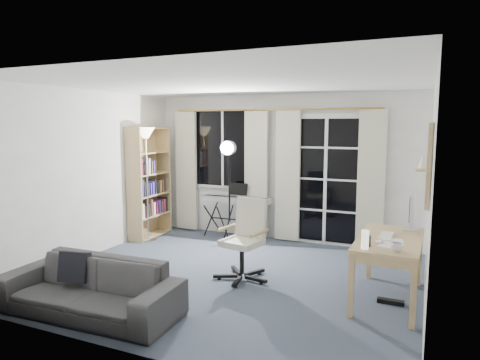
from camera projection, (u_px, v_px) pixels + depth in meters
name	position (u px, v px, depth m)	size (l,w,h in m)	color
floor	(230.00, 277.00, 5.40)	(4.50, 4.00, 0.02)	#394453
window	(224.00, 148.00, 7.42)	(1.20, 0.08, 1.40)	white
french_door	(326.00, 181.00, 6.76)	(1.32, 0.09, 2.11)	white
curtains	(271.00, 174.00, 7.02)	(3.60, 0.07, 2.13)	gold
bookshelf	(147.00, 185.00, 7.24)	(0.31, 0.87, 1.87)	tan
torchiere_lamp	(146.00, 150.00, 6.87)	(0.34, 0.34, 1.87)	#B2B2B7
keyboard_piano	(236.00, 200.00, 7.13)	(1.21, 0.61, 0.87)	black
studio_light	(228.00, 160.00, 6.61)	(0.34, 0.34, 1.70)	black
office_chair	(247.00, 231.00, 5.32)	(0.69, 0.68, 1.00)	black
desk	(389.00, 246.00, 4.60)	(0.67, 1.30, 0.69)	tan
monitor	(412.00, 208.00, 4.89)	(0.17, 0.50, 0.43)	silver
desk_clutter	(381.00, 257.00, 4.44)	(0.42, 0.78, 0.88)	white
mug	(397.00, 246.00, 4.09)	(0.11, 0.09, 0.11)	silver
wall_mirror	(429.00, 163.00, 4.00)	(0.04, 0.94, 0.74)	tan
framed_print	(430.00, 152.00, 4.80)	(0.03, 0.42, 0.32)	tan
wall_shelf	(423.00, 165.00, 5.31)	(0.16, 0.30, 0.18)	tan
sofa	(89.00, 279.00, 4.29)	(1.88, 0.61, 0.73)	#2A292B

